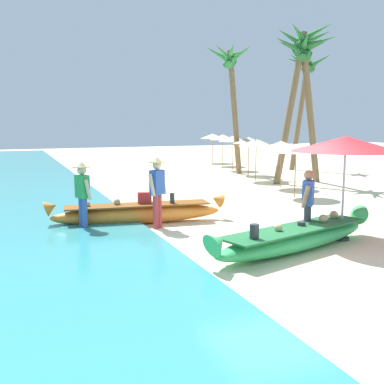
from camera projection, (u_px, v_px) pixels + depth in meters
The scene contains 18 objects.
ground_plane at pixel (269, 246), 9.98m from camera, with size 80.00×80.00×0.00m, color beige.
boat_green_foreground at pixel (296, 238), 9.60m from camera, with size 4.73×1.99×0.79m.
boat_orange_midground at pixel (138, 213), 12.12m from camera, with size 4.79×1.17×0.82m.
person_vendor_hatted at pixel (157, 187), 11.49m from camera, with size 0.57×0.48×1.81m.
person_tourist_customer at pixel (308, 202), 10.16m from camera, with size 0.52×0.53×1.62m.
person_vendor_assistant at pixel (82, 191), 11.22m from camera, with size 0.44×0.58×1.72m.
patio_umbrella_large at pixel (346, 144), 10.17m from camera, with size 2.41×2.41×2.35m.
parasol_row_0 at pixel (296, 148), 16.18m from camera, with size 1.60×1.60×1.91m.
parasol_row_1 at pixel (281, 145), 18.47m from camera, with size 1.60×1.60×1.91m.
parasol_row_2 at pixel (256, 143), 20.69m from camera, with size 1.60×1.60×1.91m.
parasol_row_3 at pixel (249, 140), 23.03m from camera, with size 1.60×1.60×1.91m.
parasol_row_4 at pixel (233, 139), 25.31m from camera, with size 1.60×1.60×1.91m.
parasol_row_5 at pixel (223, 137), 27.86m from camera, with size 1.60×1.60×1.91m.
parasol_row_6 at pixel (213, 136), 29.95m from camera, with size 1.60×1.60×1.91m.
palm_tree_tall_inland at pixel (306, 65), 19.57m from camera, with size 2.65×2.57×6.32m.
palm_tree_leaning_seaward at pixel (300, 59), 19.52m from camera, with size 2.82×2.62×6.77m.
palm_tree_mid_cluster at pixel (306, 76), 25.39m from camera, with size 2.60×2.58×6.44m.
palm_tree_far_behind at pixel (231, 69), 22.91m from camera, with size 2.38×2.74×6.51m.
Camera 1 is at (-5.19, -8.35, 2.66)m, focal length 43.07 mm.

